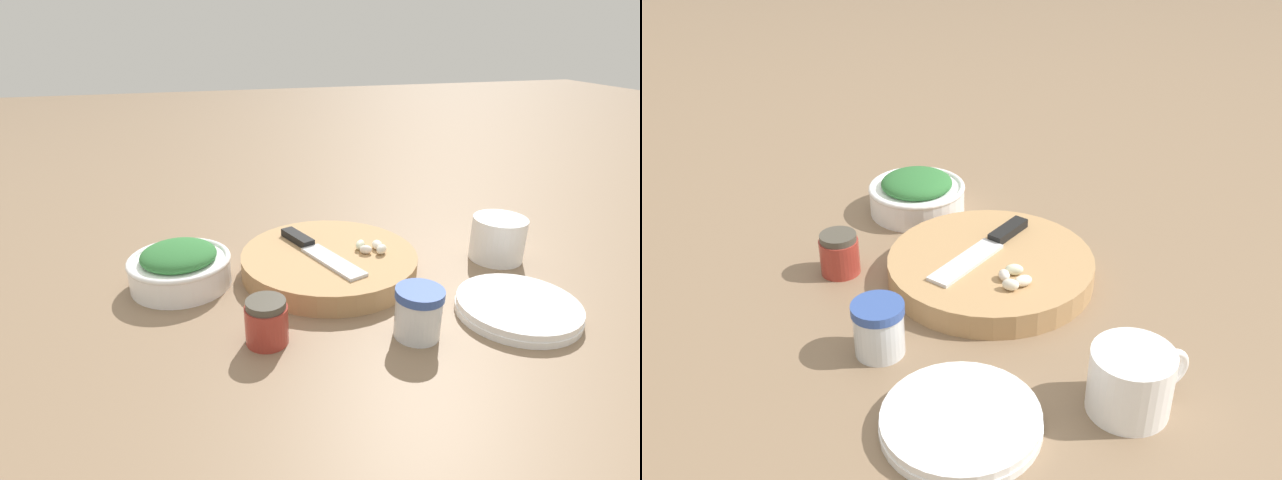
{
  "view_description": "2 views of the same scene",
  "coord_description": "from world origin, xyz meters",
  "views": [
    {
      "loc": [
        0.19,
        0.67,
        0.38
      ],
      "look_at": [
        -0.0,
        -0.04,
        0.06
      ],
      "focal_mm": 28.0,
      "sensor_mm": 36.0,
      "label": 1
    },
    {
      "loc": [
        -0.71,
        0.45,
        0.55
      ],
      "look_at": [
        -0.03,
        0.01,
        0.08
      ],
      "focal_mm": 40.0,
      "sensor_mm": 36.0,
      "label": 2
    }
  ],
  "objects": [
    {
      "name": "honey_jar",
      "position": [
        0.11,
        0.13,
        0.03
      ],
      "size": [
        0.06,
        0.06,
        0.06
      ],
      "color": "#9E3328",
      "rests_on": "ground_plane"
    },
    {
      "name": "garlic_cloves",
      "position": [
        -0.09,
        -0.03,
        0.04
      ],
      "size": [
        0.05,
        0.05,
        0.02
      ],
      "color": "silver",
      "rests_on": "cutting_board"
    },
    {
      "name": "spice_jar",
      "position": [
        -0.08,
        0.16,
        0.04
      ],
      "size": [
        0.06,
        0.06,
        0.07
      ],
      "color": "silver",
      "rests_on": "ground_plane"
    },
    {
      "name": "cutting_board",
      "position": [
        -0.02,
        -0.04,
        0.02
      ],
      "size": [
        0.29,
        0.29,
        0.04
      ],
      "color": "tan",
      "rests_on": "ground_plane"
    },
    {
      "name": "ground_plane",
      "position": [
        0.0,
        0.0,
        0.0
      ],
      "size": [
        5.0,
        5.0,
        0.0
      ],
      "primitive_type": "plane",
      "color": "#7F664C"
    },
    {
      "name": "chef_knife",
      "position": [
        0.0,
        -0.05,
        0.04
      ],
      "size": [
        0.1,
        0.2,
        0.01
      ],
      "rotation": [
        0.0,
        0.0,
        0.35
      ],
      "color": "black",
      "rests_on": "cutting_board"
    },
    {
      "name": "herb_bowl",
      "position": [
        0.22,
        -0.06,
        0.03
      ],
      "size": [
        0.16,
        0.16,
        0.07
      ],
      "color": "white",
      "rests_on": "ground_plane"
    },
    {
      "name": "coffee_mug",
      "position": [
        -0.32,
        -0.02,
        0.04
      ],
      "size": [
        0.09,
        0.12,
        0.08
      ],
      "color": "white",
      "rests_on": "ground_plane"
    },
    {
      "name": "plate_stack",
      "position": [
        -0.24,
        0.15,
        0.01
      ],
      "size": [
        0.17,
        0.17,
        0.02
      ],
      "color": "white",
      "rests_on": "ground_plane"
    }
  ]
}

